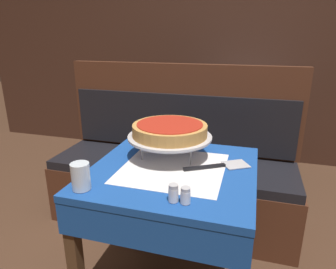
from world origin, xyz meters
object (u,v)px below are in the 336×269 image
pizza_pan_stand (170,138)px  pizza_server (219,166)px  water_glass_near (81,176)px  dining_table_front (173,189)px  salt_shaker (173,193)px  booth_bench (173,178)px  deep_dish_pizza (170,130)px  pepper_shaker (185,195)px  dining_table_rear (242,110)px  condiment_caddy (247,94)px

pizza_pan_stand → pizza_server: pizza_pan_stand is taller
water_glass_near → dining_table_front: bearing=45.0°
salt_shaker → booth_bench: bearing=105.3°
booth_bench → deep_dish_pizza: 0.85m
pizza_server → pepper_shaker: pepper_shaker is taller
pizza_server → pizza_pan_stand: bearing=168.6°
dining_table_front → deep_dish_pizza: 0.28m
dining_table_front → pizza_server: (0.19, 0.07, 0.11)m
dining_table_rear → salt_shaker: 1.97m
water_glass_near → salt_shaker: (0.36, 0.01, -0.02)m
dining_table_rear → pizza_pan_stand: pizza_pan_stand is taller
deep_dish_pizza → water_glass_near: size_ratio=3.34×
pizza_pan_stand → salt_shaker: bearing=-72.1°
dining_table_rear → deep_dish_pizza: deep_dish_pizza is taller
deep_dish_pizza → salt_shaker: deep_dish_pizza is taller
water_glass_near → pepper_shaker: (0.40, 0.01, -0.02)m
pizza_pan_stand → water_glass_near: (-0.24, -0.40, -0.05)m
dining_table_front → dining_table_rear: (0.21, 1.69, -0.01)m
dining_table_rear → pizza_pan_stand: 1.61m
condiment_caddy → pizza_pan_stand: bearing=-101.0°
booth_bench → pizza_server: 0.88m
salt_shaker → deep_dish_pizza: bearing=107.9°
pizza_pan_stand → deep_dish_pizza: bearing=-76.0°
dining_table_front → pepper_shaker: 0.33m
water_glass_near → deep_dish_pizza: bearing=59.5°
salt_shaker → pizza_pan_stand: bearing=107.9°
pizza_pan_stand → deep_dish_pizza: size_ratio=1.13×
pizza_pan_stand → deep_dish_pizza: (0.00, -0.00, 0.04)m
salt_shaker → dining_table_rear: bearing=85.9°
dining_table_front → salt_shaker: 0.32m
pepper_shaker → condiment_caddy: size_ratio=0.38×
pepper_shaker → dining_table_front: bearing=113.7°
deep_dish_pizza → dining_table_rear: bearing=80.5°
salt_shaker → pizza_server: bearing=70.8°
dining_table_front → water_glass_near: 0.43m
pepper_shaker → booth_bench: bearing=107.6°
pizza_pan_stand → water_glass_near: 0.47m
booth_bench → deep_dish_pizza: size_ratio=4.87×
dining_table_rear → deep_dish_pizza: 1.61m
dining_table_rear → pizza_pan_stand: size_ratio=1.90×
salt_shaker → condiment_caddy: 1.92m
water_glass_near → condiment_caddy: bearing=74.6°
booth_bench → pepper_shaker: (0.32, -1.00, 0.46)m
condiment_caddy → water_glass_near: bearing=-105.4°
deep_dish_pizza → pepper_shaker: 0.44m
dining_table_rear → condiment_caddy: bearing=-58.6°
dining_table_front → booth_bench: booth_bench is taller
pizza_server → dining_table_rear: bearing=89.3°
deep_dish_pizza → pizza_pan_stand: bearing=104.0°
dining_table_front → pizza_pan_stand: size_ratio=1.88×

